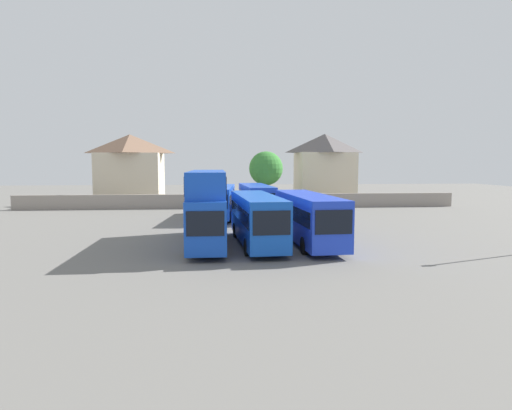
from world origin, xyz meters
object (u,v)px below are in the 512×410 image
(bus_3, at_px, (308,216))
(bus_5, at_px, (256,199))
(bus_2, at_px, (257,217))
(tree_left_of_lot, at_px, (266,169))
(house_terrace_left, at_px, (131,169))
(bus_1, at_px, (208,203))
(bus_4, at_px, (221,200))
(house_terrace_centre, at_px, (324,167))

(bus_3, xyz_separation_m, bus_5, (-2.35, 14.83, -0.03))
(bus_2, relative_size, tree_left_of_lot, 1.53)
(bus_2, xyz_separation_m, house_terrace_left, (-14.92, 32.90, 2.97))
(bus_1, distance_m, bus_3, 7.11)
(bus_5, bearing_deg, bus_3, 6.03)
(bus_4, height_order, house_terrace_centre, house_terrace_centre)
(bus_4, bearing_deg, bus_3, 26.30)
(house_terrace_left, relative_size, house_terrace_centre, 0.97)
(bus_3, xyz_separation_m, bus_4, (-6.04, 15.24, -0.11))
(bus_3, relative_size, bus_4, 1.02)
(bus_5, height_order, tree_left_of_lot, tree_left_of_lot)
(bus_3, xyz_separation_m, house_terrace_left, (-18.56, 32.66, 2.96))
(bus_1, distance_m, bus_5, 15.35)
(house_terrace_left, height_order, tree_left_of_lot, house_terrace_left)
(bus_2, relative_size, house_terrace_left, 1.15)
(bus_1, bearing_deg, bus_4, 176.07)
(bus_1, relative_size, house_terrace_centre, 1.18)
(bus_2, xyz_separation_m, bus_3, (3.64, 0.24, 0.01))
(house_terrace_left, distance_m, tree_left_of_lot, 19.29)
(bus_2, distance_m, tree_left_of_lot, 28.36)
(bus_2, height_order, house_terrace_centre, house_terrace_centre)
(bus_2, height_order, bus_4, bus_2)
(bus_1, height_order, bus_3, bus_1)
(bus_2, bearing_deg, tree_left_of_lot, 168.68)
(bus_5, relative_size, house_terrace_left, 1.09)
(bus_5, bearing_deg, bus_1, -20.83)
(tree_left_of_lot, bearing_deg, bus_5, -100.73)
(bus_3, distance_m, tree_left_of_lot, 27.87)
(bus_1, distance_m, bus_4, 15.06)
(bus_2, xyz_separation_m, house_terrace_centre, (13.08, 33.74, 3.12))
(bus_1, relative_size, bus_5, 1.12)
(bus_1, xyz_separation_m, bus_5, (4.69, 14.58, -0.93))
(bus_1, height_order, house_terrace_left, house_terrace_left)
(tree_left_of_lot, bearing_deg, house_terrace_centre, 31.75)
(bus_5, bearing_deg, bus_4, -99.30)
(bus_1, height_order, house_terrace_centre, house_terrace_centre)
(bus_2, bearing_deg, bus_1, -101.88)
(bus_3, relative_size, house_terrace_left, 1.20)
(bus_3, height_order, tree_left_of_lot, tree_left_of_lot)
(bus_3, bearing_deg, bus_1, -95.22)
(bus_2, relative_size, house_terrace_centre, 1.11)
(bus_1, xyz_separation_m, house_terrace_left, (-11.51, 32.41, 2.06))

